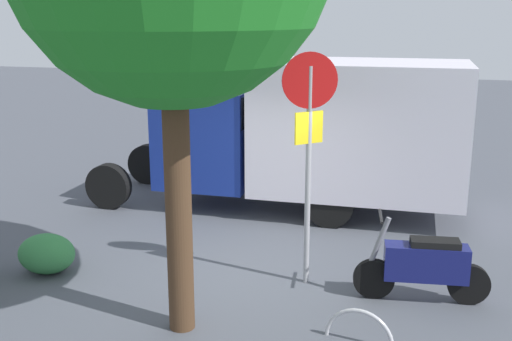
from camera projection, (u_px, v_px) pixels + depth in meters
name	position (u px, v px, depth m)	size (l,w,h in m)	color
ground_plane	(247.00, 271.00, 9.36)	(60.00, 60.00, 0.00)	#484C55
box_truck_near	(310.00, 129.00, 11.92)	(7.28, 2.38, 2.92)	black
motorcycle	(425.00, 265.00, 8.25)	(1.81, 0.60, 1.20)	black
stop_sign	(309.00, 133.00, 8.41)	(0.71, 0.33, 3.30)	#9E9EA3
shrub_near_sign	(47.00, 254.00, 9.23)	(0.87, 0.71, 0.59)	#358043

